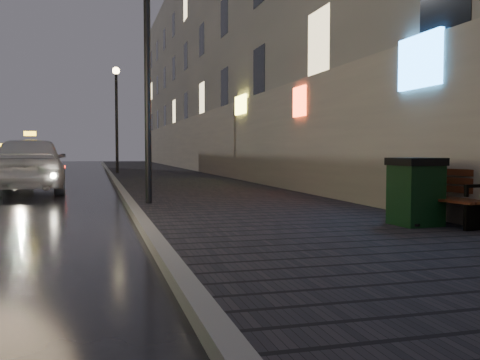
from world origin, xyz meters
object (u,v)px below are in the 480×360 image
object	(u,v)px
bench	(443,196)
taxi_mid	(0,163)
trash_bin	(416,191)
taxi_near	(31,164)
lamp_near	(147,46)
lamp_far	(116,106)

from	to	relation	value
bench	taxi_mid	size ratio (longest dim) A/B	0.35
taxi_mid	bench	bearing A→B (deg)	123.49
trash_bin	taxi_near	bearing A→B (deg)	119.02
taxi_mid	taxi_near	bearing A→B (deg)	111.69
trash_bin	lamp_near	bearing A→B (deg)	125.18
lamp_near	trash_bin	distance (m)	6.38
lamp_near	lamp_far	bearing A→B (deg)	90.00
lamp_near	taxi_mid	xyz separation A→B (m)	(-5.05, 13.36, -2.77)
bench	taxi_near	xyz separation A→B (m)	(-7.05, 10.28, 0.28)
trash_bin	taxi_mid	xyz separation A→B (m)	(-8.63, 17.82, 0.05)
lamp_near	trash_bin	size ratio (longest dim) A/B	5.16
taxi_mid	lamp_near	bearing A→B (deg)	117.09
lamp_far	taxi_mid	bearing A→B (deg)	-152.36
lamp_near	bench	distance (m)	6.69
lamp_far	taxi_near	bearing A→B (deg)	-106.37
lamp_near	lamp_far	distance (m)	16.00
taxi_near	bench	bearing A→B (deg)	121.50
trash_bin	taxi_near	size ratio (longest dim) A/B	0.20
lamp_far	trash_bin	distance (m)	20.97
lamp_near	trash_bin	bearing A→B (deg)	-51.31
bench	taxi_mid	bearing A→B (deg)	107.30
lamp_far	taxi_mid	xyz separation A→B (m)	(-5.05, -2.64, -2.77)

